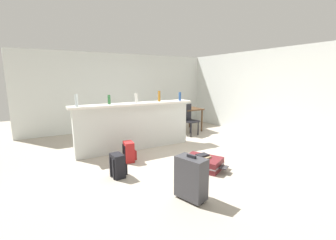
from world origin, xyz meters
The scene contains 17 objects.
ground_plane centered at (0.00, 0.00, -0.03)m, with size 13.00×13.00×0.05m, color #ADA393.
wall_back centered at (0.00, 3.05, 1.25)m, with size 6.60×0.10×2.50m, color silver.
wall_right centered at (3.05, 0.30, 1.25)m, with size 0.10×6.00×2.50m, color silver.
partition_half_wall centered at (-0.61, 0.58, 0.54)m, with size 2.80×0.20×1.09m, color silver.
bar_countertop centered at (-0.61, 0.58, 1.11)m, with size 2.96×0.40×0.05m, color white.
bottle_clear centered at (-1.90, 0.55, 1.26)m, with size 0.06×0.06×0.26m, color silver.
bottle_green centered at (-1.20, 0.63, 1.24)m, with size 0.06×0.06×0.21m, color #2D6B38.
bottle_white centered at (-0.59, 0.53, 1.25)m, with size 0.06×0.06×0.23m, color silver.
bottle_amber centered at (0.04, 0.59, 1.27)m, with size 0.06×0.06×0.26m, color #9E661E.
bottle_blue centered at (0.59, 0.49, 1.25)m, with size 0.06×0.06×0.22m, color #284C89.
dining_table centered at (1.45, 1.61, 0.65)m, with size 1.10×0.80×0.74m.
dining_chair_near_partition centered at (1.33, 1.13, 0.52)m, with size 0.48×0.48×0.93m.
suitcase_flat_maroon centered at (0.07, -1.17, 0.11)m, with size 0.76×0.89×0.22m.
suitcase_upright_charcoal centered at (-0.79, -1.98, 0.33)m, with size 0.36×0.49×0.67m.
backpack_black centered at (-1.47, -0.73, 0.20)m, with size 0.27×0.30×0.42m.
backpack_red centered at (-1.04, -0.11, 0.20)m, with size 0.27×0.30×0.42m.
book_stack centered at (0.07, -1.18, 0.25)m, with size 0.25×0.24×0.06m.
Camera 1 is at (-2.57, -4.42, 1.73)m, focal length 24.23 mm.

